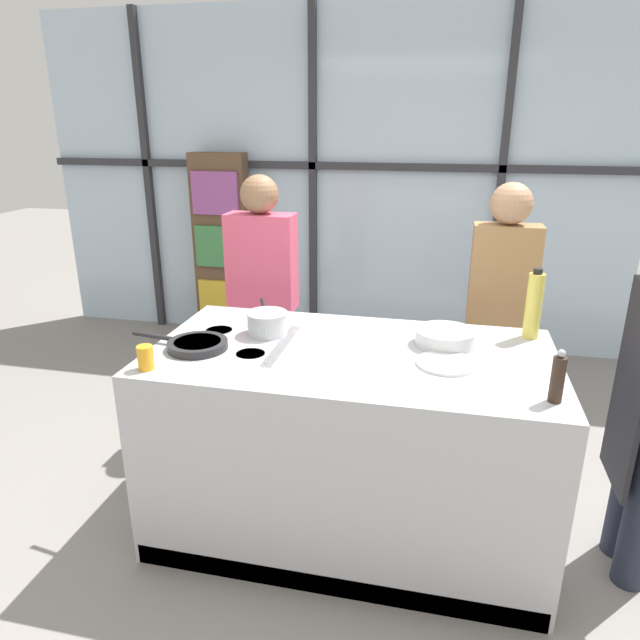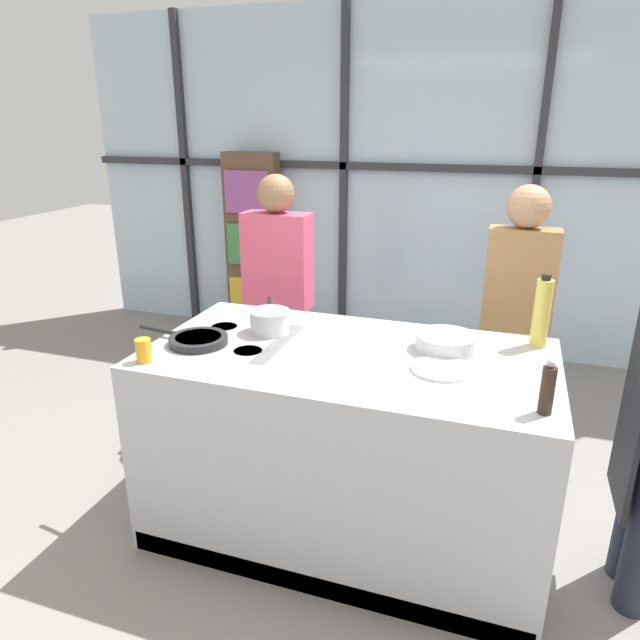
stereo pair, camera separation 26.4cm
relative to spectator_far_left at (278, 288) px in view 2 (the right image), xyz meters
name	(u,v)px [view 2 (the right image)]	position (x,y,z in m)	size (l,w,h in m)	color
ground_plane	(345,524)	(0.70, -0.87, -0.92)	(18.00, 18.00, 0.00)	gray
back_window_wall	(435,185)	(0.70, 1.68, 0.48)	(6.40, 0.10, 2.80)	silver
bookshelf	(253,246)	(-0.87, 1.49, -0.10)	(0.49, 0.19, 1.64)	brown
demo_island	(346,443)	(0.70, -0.87, -0.46)	(1.79, 0.96, 0.93)	#B7BABF
spectator_far_left	(278,288)	(0.00, 0.00, 0.00)	(0.41, 0.23, 1.61)	black
spectator_center_left	(516,309)	(1.40, 0.00, 0.01)	(0.36, 0.22, 1.60)	#232838
frying_pan	(197,339)	(0.01, -0.99, 0.03)	(0.48, 0.27, 0.04)	#232326
saucepan	(270,320)	(0.27, -0.74, 0.07)	(0.21, 0.35, 0.11)	silver
white_plate	(441,369)	(1.12, -0.93, 0.02)	(0.25, 0.25, 0.01)	white
mixing_bowl	(446,342)	(1.10, -0.70, 0.05)	(0.27, 0.27, 0.07)	silver
oil_bottle	(542,313)	(1.50, -0.51, 0.17)	(0.07, 0.07, 0.34)	#E0CC4C
pepper_grinder	(547,389)	(1.51, -1.18, 0.10)	(0.05, 0.05, 0.21)	#332319
juice_glass_near	(144,350)	(-0.10, -1.24, 0.06)	(0.07, 0.07, 0.10)	orange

